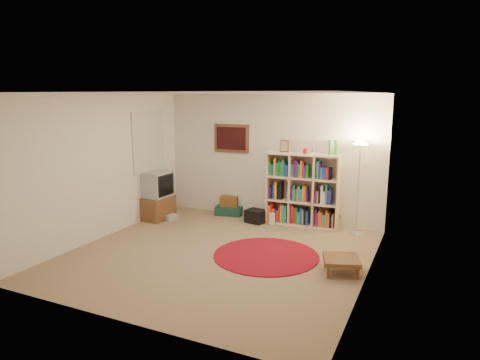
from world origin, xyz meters
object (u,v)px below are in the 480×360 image
Objects in this scene: floor_lamp at (360,157)px; side_table at (341,260)px; bookshelf at (302,191)px; floor_fan at (332,217)px; suitcase at (230,210)px; tv_stand at (157,196)px.

side_table is at bearing -86.45° from floor_lamp.
floor_lamp reaches higher than bookshelf.
floor_lamp is 4.61× the size of floor_fan.
suitcase is 0.99× the size of side_table.
bookshelf is at bearing 171.55° from floor_fan.
floor_lamp reaches higher than floor_fan.
suitcase is at bearing 39.54° from tv_stand.
floor_fan is at bearing 18.39° from tv_stand.
bookshelf is 0.75m from floor_fan.
floor_lamp is 2.72× the size of side_table.
tv_stand is (-2.77, -0.84, -0.21)m from bookshelf.
floor_lamp is at bearing 93.55° from side_table.
bookshelf is 2.71× the size of suitcase.
suitcase is (-2.15, -0.05, -0.10)m from floor_fan.
suitcase is (-2.66, 0.25, -1.32)m from floor_lamp.
bookshelf reaches higher than suitcase.
side_table is at bearing -92.11° from floor_fan.
suitcase is (-1.58, 0.05, -0.58)m from bookshelf.
tv_stand is (-3.33, -0.94, 0.28)m from floor_fan.
bookshelf reaches higher than floor_fan.
tv_stand reaches higher than side_table.
floor_fan is at bearing -9.72° from suitcase.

